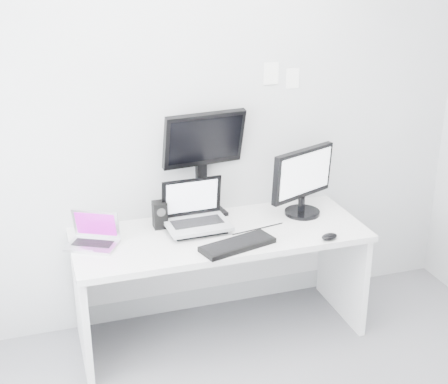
# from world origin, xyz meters

# --- Properties ---
(back_wall) EXTENTS (3.60, 0.00, 3.60)m
(back_wall) POSITION_xyz_m (0.00, 1.60, 1.35)
(back_wall) COLOR silver
(back_wall) RESTS_ON ground
(desk) EXTENTS (1.80, 0.70, 0.73)m
(desk) POSITION_xyz_m (0.00, 1.25, 0.36)
(desk) COLOR silver
(desk) RESTS_ON ground
(macbook) EXTENTS (0.35, 0.32, 0.21)m
(macbook) POSITION_xyz_m (-0.77, 1.28, 0.84)
(macbook) COLOR #AAAAAF
(macbook) RESTS_ON desk
(speaker) EXTENTS (0.09, 0.09, 0.17)m
(speaker) POSITION_xyz_m (-0.33, 1.43, 0.82)
(speaker) COLOR black
(speaker) RESTS_ON desk
(dell_laptop) EXTENTS (0.39, 0.31, 0.32)m
(dell_laptop) POSITION_xyz_m (-0.12, 1.30, 0.89)
(dell_laptop) COLOR #A3A6AA
(dell_laptop) RESTS_ON desk
(rear_monitor) EXTENTS (0.55, 0.25, 0.72)m
(rear_monitor) POSITION_xyz_m (-0.02, 1.55, 1.09)
(rear_monitor) COLOR black
(rear_monitor) RESTS_ON desk
(samsung_monitor) EXTENTS (0.55, 0.41, 0.46)m
(samsung_monitor) POSITION_xyz_m (0.60, 1.35, 0.96)
(samsung_monitor) COLOR black
(samsung_monitor) RESTS_ON desk
(keyboard) EXTENTS (0.48, 0.28, 0.03)m
(keyboard) POSITION_xyz_m (0.04, 1.02, 0.75)
(keyboard) COLOR black
(keyboard) RESTS_ON desk
(mouse) EXTENTS (0.12, 0.10, 0.04)m
(mouse) POSITION_xyz_m (0.59, 0.95, 0.75)
(mouse) COLOR black
(mouse) RESTS_ON desk
(wall_note_0) EXTENTS (0.10, 0.00, 0.14)m
(wall_note_0) POSITION_xyz_m (0.45, 1.59, 1.62)
(wall_note_0) COLOR white
(wall_note_0) RESTS_ON back_wall
(wall_note_1) EXTENTS (0.09, 0.00, 0.13)m
(wall_note_1) POSITION_xyz_m (0.60, 1.59, 1.58)
(wall_note_1) COLOR white
(wall_note_1) RESTS_ON back_wall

